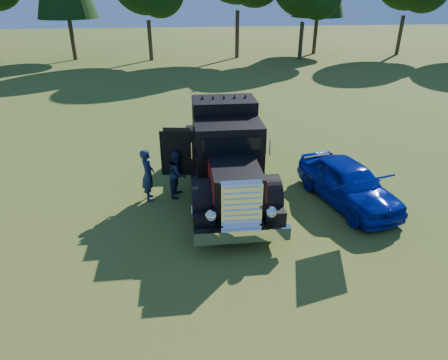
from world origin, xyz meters
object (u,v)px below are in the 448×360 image
hotrod_coupe (348,183)px  diamond_t_truck (227,158)px  spectator_near (148,175)px  spectator_far (178,173)px

hotrod_coupe → diamond_t_truck: bearing=164.4°
diamond_t_truck → hotrod_coupe: (3.75, -1.04, -0.58)m
diamond_t_truck → spectator_near: diamond_t_truck is taller
spectator_near → spectator_far: spectator_near is taller
hotrod_coupe → spectator_near: size_ratio=2.56×
spectator_near → diamond_t_truck: bearing=-89.0°
diamond_t_truck → spectator_near: (-2.54, -0.10, -0.42)m
hotrod_coupe → spectator_near: 6.36m
hotrod_coupe → spectator_far: bearing=168.2°
spectator_far → hotrod_coupe: bearing=-85.3°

